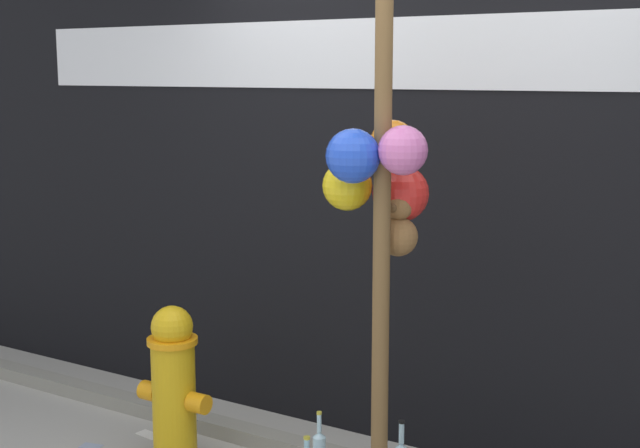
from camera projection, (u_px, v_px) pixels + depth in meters
building_wall at (426, 82)px, 4.37m from camera, size 10.00×0.21×3.71m
memorial_post at (383, 138)px, 3.61m from camera, size 0.60×0.51×2.80m
fire_hydrant at (174, 384)px, 4.36m from camera, size 0.41×0.25×0.79m
litter_0 at (91, 446)px, 4.59m from camera, size 0.12×0.09×0.01m
litter_1 at (143, 406)px, 5.14m from camera, size 0.11×0.11×0.01m
litter_2 at (149, 434)px, 4.74m from camera, size 0.15×0.09×0.01m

